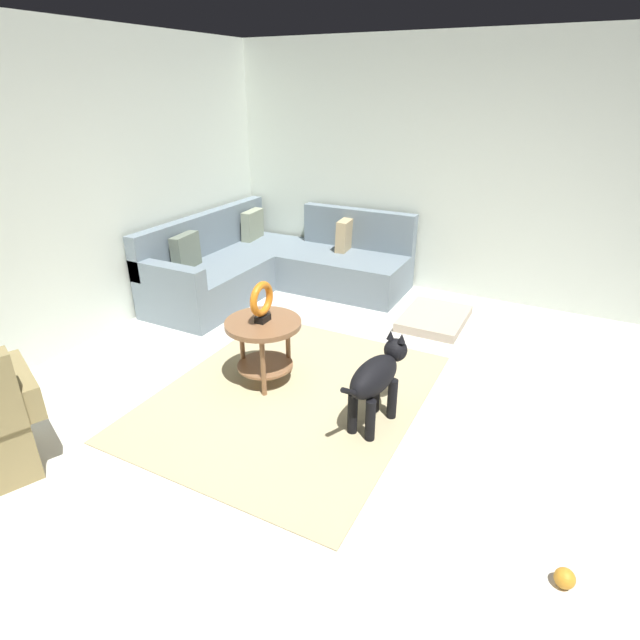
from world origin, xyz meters
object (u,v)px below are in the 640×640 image
object	(u,v)px
sectional_couch	(273,266)
torus_sculpture	(262,301)
dog	(377,377)
dog_bed_mat	(434,318)
dog_toy_ball	(565,578)
side_table	(264,335)

from	to	relation	value
sectional_couch	torus_sculpture	world-z (taller)	sectional_couch
torus_sculpture	dog	world-z (taller)	torus_sculpture
dog_bed_mat	dog_toy_ball	distance (m)	2.99
sectional_couch	dog_bed_mat	world-z (taller)	sectional_couch
sectional_couch	side_table	xyz separation A→B (m)	(-1.75, -1.02, 0.12)
dog_toy_ball	torus_sculpture	bearing A→B (deg)	68.37
sectional_couch	dog	distance (m)	2.75
dog_bed_mat	dog_toy_ball	xyz separation A→B (m)	(-2.65, -1.39, 0.00)
dog_bed_mat	dog_toy_ball	size ratio (longest dim) A/B	8.01
side_table	dog_bed_mat	distance (m)	2.00
dog	side_table	bearing A→B (deg)	-178.37
side_table	dog_toy_ball	distance (m)	2.50
torus_sculpture	dog_toy_ball	xyz separation A→B (m)	(-0.91, -2.30, -0.66)
side_table	dog	size ratio (longest dim) A/B	0.71
sectional_couch	dog	xyz separation A→B (m)	(-1.86, -2.02, 0.09)
side_table	dog_bed_mat	size ratio (longest dim) A/B	0.75
torus_sculpture	dog	size ratio (longest dim) A/B	0.39
sectional_couch	dog_toy_ball	xyz separation A→B (m)	(-2.66, -3.32, -0.24)
dog_bed_mat	dog	size ratio (longest dim) A/B	0.95
side_table	torus_sculpture	bearing A→B (deg)	-116.57
sectional_couch	dog	world-z (taller)	sectional_couch
torus_sculpture	dog_toy_ball	world-z (taller)	torus_sculpture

